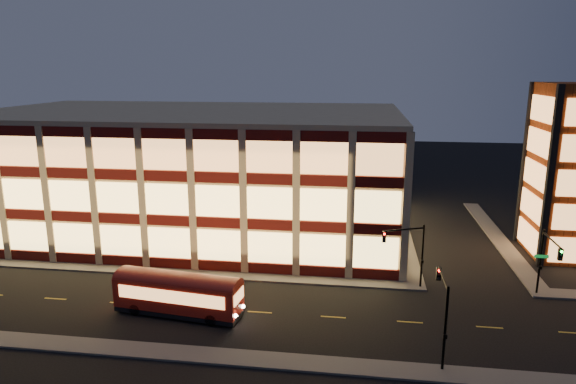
# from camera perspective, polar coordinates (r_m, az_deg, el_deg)

# --- Properties ---
(ground) EXTENTS (200.00, 200.00, 0.00)m
(ground) POSITION_cam_1_polar(r_m,az_deg,el_deg) (50.96, -13.06, -9.17)
(ground) COLOR black
(ground) RESTS_ON ground
(sidewalk_office_south) EXTENTS (54.00, 2.00, 0.15)m
(sidewalk_office_south) POSITION_cam_1_polar(r_m,az_deg,el_deg) (52.89, -15.74, -8.39)
(sidewalk_office_south) COLOR #514F4C
(sidewalk_office_south) RESTS_ON ground
(sidewalk_office_east) EXTENTS (2.00, 30.00, 0.15)m
(sidewalk_office_east) POSITION_cam_1_polar(r_m,az_deg,el_deg) (63.91, 12.50, -4.36)
(sidewalk_office_east) COLOR #514F4C
(sidewalk_office_east) RESTS_ON ground
(sidewalk_tower_west) EXTENTS (2.00, 30.00, 0.15)m
(sidewalk_tower_west) POSITION_cam_1_polar(r_m,az_deg,el_deg) (65.75, 22.13, -4.56)
(sidewalk_tower_west) COLOR #514F4C
(sidewalk_tower_west) RESTS_ON ground
(sidewalk_near) EXTENTS (100.00, 2.00, 0.15)m
(sidewalk_near) POSITION_cam_1_polar(r_m,az_deg,el_deg) (40.33, -19.88, -15.91)
(sidewalk_near) COLOR #514F4C
(sidewalk_near) RESTS_ON ground
(office_building) EXTENTS (50.45, 30.45, 14.50)m
(office_building) POSITION_cam_1_polar(r_m,az_deg,el_deg) (65.15, -10.52, 2.59)
(office_building) COLOR tan
(office_building) RESTS_ON ground
(traffic_signal_far) EXTENTS (3.79, 1.87, 6.00)m
(traffic_signal_far) POSITION_cam_1_polar(r_m,az_deg,el_deg) (46.72, 13.26, -5.89)
(traffic_signal_far) COLOR black
(traffic_signal_far) RESTS_ON ground
(traffic_signal_right) EXTENTS (1.20, 4.37, 6.00)m
(traffic_signal_right) POSITION_cam_1_polar(r_m,az_deg,el_deg) (48.36, 26.86, -6.38)
(traffic_signal_right) COLOR black
(traffic_signal_right) RESTS_ON ground
(traffic_signal_near) EXTENTS (0.32, 4.45, 6.00)m
(traffic_signal_near) POSITION_cam_1_polar(r_m,az_deg,el_deg) (36.51, 16.84, -11.74)
(traffic_signal_near) COLOR black
(traffic_signal_near) RESTS_ON ground
(trolley_bus) EXTENTS (10.58, 3.87, 3.50)m
(trolley_bus) POSITION_cam_1_polar(r_m,az_deg,el_deg) (42.86, -12.10, -10.76)
(trolley_bus) COLOR #951208
(trolley_bus) RESTS_ON ground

